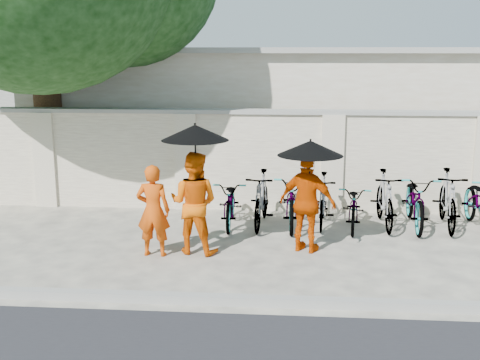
{
  "coord_description": "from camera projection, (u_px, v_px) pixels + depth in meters",
  "views": [
    {
      "loc": [
        1.08,
        -9.02,
        3.26
      ],
      "look_at": [
        0.29,
        0.93,
        1.1
      ],
      "focal_mm": 45.0,
      "sensor_mm": 36.0,
      "label": 1
    }
  ],
  "objects": [
    {
      "name": "monk_center",
      "position": [
        194.0,
        203.0,
        9.74
      ],
      "size": [
        0.93,
        0.79,
        1.68
      ],
      "primitive_type": "imported",
      "rotation": [
        0.0,
        0.0,
        2.93
      ],
      "color": "#E05905",
      "rests_on": "ground"
    },
    {
      "name": "bike_3",
      "position": [
        323.0,
        200.0,
        11.32
      ],
      "size": [
        0.62,
        1.67,
        0.98
      ],
      "primitive_type": "imported",
      "rotation": [
        0.0,
        0.0,
        -0.1
      ],
      "color": "slate",
      "rests_on": "ground"
    },
    {
      "name": "monk_right",
      "position": [
        308.0,
        203.0,
        9.79
      ],
      "size": [
        1.04,
        0.77,
        1.65
      ],
      "primitive_type": "imported",
      "rotation": [
        0.0,
        0.0,
        2.71
      ],
      "color": "#C53F00",
      "rests_on": "ground"
    },
    {
      "name": "ground",
      "position": [
        217.0,
        259.0,
        9.56
      ],
      "size": [
        80.0,
        80.0,
        0.0
      ],
      "primitive_type": "plane",
      "color": "#BBB39B"
    },
    {
      "name": "kerb",
      "position": [
        202.0,
        299.0,
        7.89
      ],
      "size": [
        40.0,
        0.16,
        0.12
      ],
      "primitive_type": "cube",
      "color": "gray",
      "rests_on": "ground"
    },
    {
      "name": "parasol_center",
      "position": [
        195.0,
        133.0,
        9.42
      ],
      "size": [
        1.07,
        1.07,
        1.17
      ],
      "color": "black",
      "rests_on": "ground"
    },
    {
      "name": "bike_6",
      "position": [
        416.0,
        200.0,
        11.24
      ],
      "size": [
        0.79,
        1.99,
        1.02
      ],
      "primitive_type": "imported",
      "rotation": [
        0.0,
        0.0,
        -0.06
      ],
      "color": "slate",
      "rests_on": "ground"
    },
    {
      "name": "bike_0",
      "position": [
        231.0,
        202.0,
        11.34
      ],
      "size": [
        0.66,
        1.75,
        0.91
      ],
      "primitive_type": "imported",
      "rotation": [
        0.0,
        0.0,
        0.04
      ],
      "color": "slate",
      "rests_on": "ground"
    },
    {
      "name": "monk_left",
      "position": [
        153.0,
        211.0,
        9.62
      ],
      "size": [
        0.55,
        0.37,
        1.5
      ],
      "primitive_type": "imported",
      "rotation": [
        0.0,
        0.0,
        3.12
      ],
      "color": "#C74207",
      "rests_on": "ground"
    },
    {
      "name": "compound_wall",
      "position": [
        283.0,
        162.0,
        12.39
      ],
      "size": [
        20.0,
        0.3,
        2.0
      ],
      "primitive_type": "cube",
      "color": "beige",
      "rests_on": "ground"
    },
    {
      "name": "bike_2",
      "position": [
        292.0,
        199.0,
        11.31
      ],
      "size": [
        0.69,
        1.95,
        1.02
      ],
      "primitive_type": "imported",
      "rotation": [
        0.0,
        0.0,
        0.01
      ],
      "color": "slate",
      "rests_on": "ground"
    },
    {
      "name": "parasol_right",
      "position": [
        310.0,
        148.0,
        9.51
      ],
      "size": [
        1.05,
        1.05,
        0.93
      ],
      "color": "black",
      "rests_on": "ground"
    },
    {
      "name": "bike_7",
      "position": [
        448.0,
        200.0,
        11.15
      ],
      "size": [
        0.69,
        1.85,
        1.09
      ],
      "primitive_type": "imported",
      "rotation": [
        0.0,
        0.0,
        -0.1
      ],
      "color": "slate",
      "rests_on": "ground"
    },
    {
      "name": "building_behind",
      "position": [
        322.0,
        114.0,
        15.89
      ],
      "size": [
        14.0,
        6.0,
        3.2
      ],
      "primitive_type": "cube",
      "color": "silver",
      "rests_on": "ground"
    },
    {
      "name": "bike_1",
      "position": [
        261.0,
        199.0,
        11.28
      ],
      "size": [
        0.64,
        1.77,
        1.04
      ],
      "primitive_type": "imported",
      "rotation": [
        0.0,
        0.0,
        -0.09
      ],
      "color": "slate",
      "rests_on": "ground"
    },
    {
      "name": "bike_5",
      "position": [
        385.0,
        199.0,
        11.24
      ],
      "size": [
        0.51,
        1.75,
        1.05
      ],
      "primitive_type": "imported",
      "rotation": [
        0.0,
        0.0,
        0.01
      ],
      "color": "slate",
      "rests_on": "ground"
    },
    {
      "name": "bike_4",
      "position": [
        354.0,
        206.0,
        11.15
      ],
      "size": [
        0.75,
        1.68,
        0.85
      ],
      "primitive_type": "imported",
      "rotation": [
        0.0,
        0.0,
        -0.11
      ],
      "color": "slate",
      "rests_on": "ground"
    }
  ]
}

